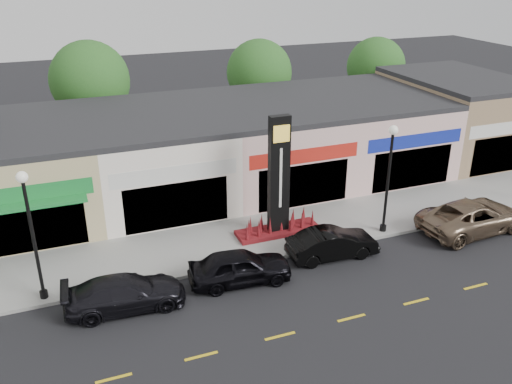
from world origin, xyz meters
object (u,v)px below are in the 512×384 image
(car_dark_sedan, at_px, (125,293))
(lamp_west_near, at_px, (31,224))
(pylon_sign, at_px, (279,194))
(car_gold_suv, at_px, (473,216))
(car_black_conv, at_px, (332,244))
(lamp_east_near, at_px, (389,169))
(car_black_sedan, at_px, (240,267))

(car_dark_sedan, bearing_deg, lamp_west_near, 63.62)
(pylon_sign, distance_m, car_gold_suv, 9.91)
(pylon_sign, bearing_deg, car_black_conv, -61.96)
(car_black_conv, distance_m, car_gold_suv, 7.81)
(lamp_east_near, relative_size, pylon_sign, 0.91)
(lamp_west_near, xyz_separation_m, car_gold_suv, (20.31, -1.38, -2.68))
(car_gold_suv, bearing_deg, pylon_sign, 67.85)
(lamp_east_near, xyz_separation_m, car_dark_sedan, (-12.99, -1.70, -2.79))
(pylon_sign, xyz_separation_m, car_dark_sedan, (-7.99, -3.40, -1.59))
(lamp_east_near, height_order, car_dark_sedan, lamp_east_near)
(lamp_west_near, height_order, car_dark_sedan, lamp_west_near)
(lamp_west_near, relative_size, pylon_sign, 0.91)
(lamp_west_near, relative_size, car_black_conv, 1.30)
(lamp_east_near, bearing_deg, car_gold_suv, -17.74)
(car_dark_sedan, bearing_deg, pylon_sign, -63.92)
(car_black_sedan, xyz_separation_m, car_black_conv, (4.66, 0.45, -0.05))
(lamp_west_near, distance_m, car_dark_sedan, 4.45)
(car_black_sedan, bearing_deg, car_black_conv, -78.90)
(lamp_east_near, bearing_deg, pylon_sign, 161.25)
(car_dark_sedan, bearing_deg, car_black_sedan, -85.51)
(lamp_west_near, height_order, car_gold_suv, lamp_west_near)
(car_dark_sedan, xyz_separation_m, car_black_conv, (9.49, 0.57, 0.01))
(car_black_conv, bearing_deg, car_gold_suv, -89.00)
(lamp_east_near, relative_size, car_black_conv, 1.30)
(car_black_sedan, distance_m, car_gold_suv, 12.47)
(car_black_sedan, bearing_deg, lamp_east_near, -73.47)
(car_black_sedan, bearing_deg, car_gold_suv, -83.50)
(lamp_east_near, bearing_deg, car_black_conv, -162.13)
(pylon_sign, relative_size, car_black_conv, 1.43)
(pylon_sign, height_order, car_black_conv, pylon_sign)
(car_gold_suv, bearing_deg, car_black_sedan, 87.05)
(car_black_conv, bearing_deg, car_black_sedan, 98.36)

